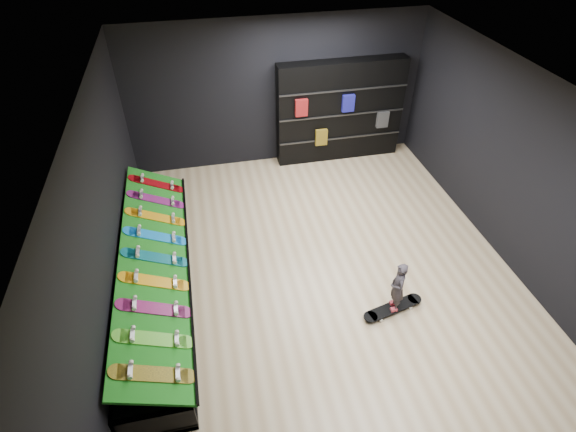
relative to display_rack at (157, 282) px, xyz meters
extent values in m
cube|color=beige|center=(2.55, 0.00, -0.25)|extent=(6.00, 7.00, 0.01)
cube|color=white|center=(2.55, 0.00, 2.75)|extent=(6.00, 7.00, 0.01)
cube|color=black|center=(2.55, 3.50, 1.25)|extent=(6.00, 0.02, 3.00)
cube|color=black|center=(-0.45, 0.00, 1.25)|extent=(0.02, 7.00, 3.00)
cube|color=black|center=(5.55, 0.00, 1.25)|extent=(0.02, 7.00, 3.00)
cube|color=#0F600F|center=(0.05, 0.00, 0.46)|extent=(0.92, 4.50, 0.46)
cube|color=black|center=(3.85, 3.32, 0.81)|extent=(2.66, 0.31, 2.13)
imported|color=black|center=(3.34, -1.09, 0.09)|extent=(0.17, 0.21, 0.51)
camera|label=1|loc=(0.92, -4.94, 4.96)|focal=28.00mm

